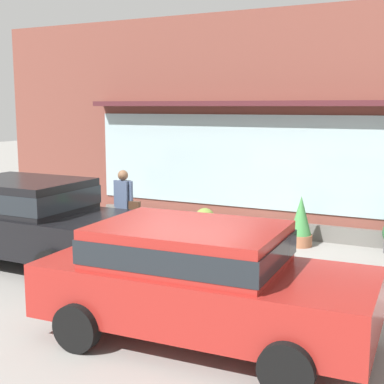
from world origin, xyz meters
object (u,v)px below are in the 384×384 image
object	(u,v)px
potted_plant_window_left	(301,222)
pedestrian_with_handbag	(124,203)
fire_hydrant	(159,230)
potted_plant_doorstep	(205,221)
parked_car_black	(28,216)
parked_car_red	(199,276)

from	to	relation	value
potted_plant_window_left	pedestrian_with_handbag	bearing A→B (deg)	-152.80
fire_hydrant	potted_plant_doorstep	world-z (taller)	fire_hydrant
parked_car_black	potted_plant_doorstep	size ratio (longest dim) A/B	7.02
parked_car_black	potted_plant_doorstep	distance (m)	4.22
pedestrian_with_handbag	fire_hydrant	bearing A→B (deg)	1.65
pedestrian_with_handbag	parked_car_black	world-z (taller)	pedestrian_with_handbag
potted_plant_doorstep	pedestrian_with_handbag	bearing A→B (deg)	-118.41
fire_hydrant	potted_plant_window_left	xyz separation A→B (m)	(2.52, 1.65, 0.10)
fire_hydrant	potted_plant_doorstep	size ratio (longest dim) A/B	1.40
parked_car_red	potted_plant_doorstep	size ratio (longest dim) A/B	7.11
fire_hydrant	pedestrian_with_handbag	xyz separation A→B (m)	(-0.81, -0.06, 0.52)
potted_plant_window_left	parked_car_black	bearing A→B (deg)	-140.28
parked_car_black	potted_plant_window_left	distance (m)	5.57
parked_car_black	potted_plant_window_left	xyz separation A→B (m)	(4.27, 3.55, -0.39)
parked_car_black	potted_plant_doorstep	bearing A→B (deg)	62.19
fire_hydrant	parked_car_black	distance (m)	2.63
parked_car_black	parked_car_red	world-z (taller)	parked_car_black
fire_hydrant	potted_plant_window_left	bearing A→B (deg)	33.11
parked_car_red	potted_plant_doorstep	xyz separation A→B (m)	(-2.45, 5.35, -0.57)
parked_car_black	potted_plant_window_left	bearing A→B (deg)	39.69
pedestrian_with_handbag	parked_car_red	size ratio (longest dim) A/B	0.38
pedestrian_with_handbag	parked_car_black	xyz separation A→B (m)	(-0.94, -1.84, -0.03)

